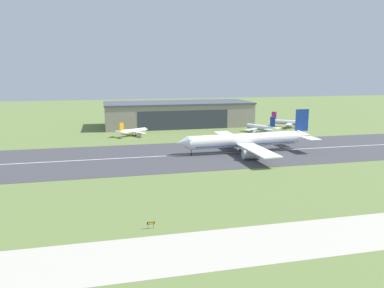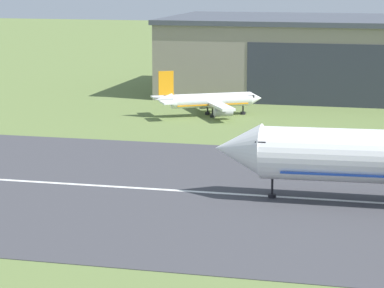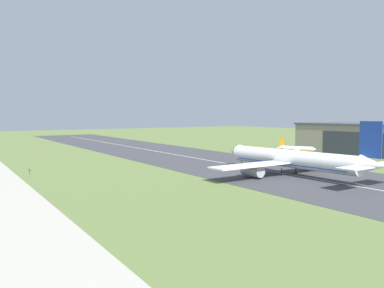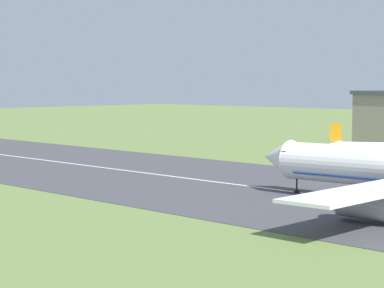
{
  "view_description": "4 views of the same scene",
  "coord_description": "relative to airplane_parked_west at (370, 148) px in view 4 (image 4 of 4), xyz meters",
  "views": [
    {
      "loc": [
        -31.3,
        -37.98,
        32.82
      ],
      "look_at": [
        -4.37,
        75.05,
        10.22
      ],
      "focal_mm": 35.0,
      "sensor_mm": 36.0,
      "label": 1
    },
    {
      "loc": [
        16.76,
        12.32,
        23.7
      ],
      "look_at": [
        -2.64,
        88.86,
        8.36
      ],
      "focal_mm": 85.0,
      "sensor_mm": 36.0,
      "label": 2
    },
    {
      "loc": [
        104.17,
        14.66,
        18.88
      ],
      "look_at": [
        -12.24,
        91.7,
        7.8
      ],
      "focal_mm": 35.0,
      "sensor_mm": 36.0,
      "label": 3
    },
    {
      "loc": [
        68.7,
        14.66,
        16.35
      ],
      "look_at": [
        -7.2,
        91.16,
        7.54
      ],
      "focal_mm": 70.0,
      "sensor_mm": 36.0,
      "label": 4
    }
  ],
  "objects": [
    {
      "name": "runway_strip",
      "position": [
        16.36,
        -50.23,
        -2.47
      ],
      "size": [
        485.72,
        52.08,
        0.06
      ],
      "primitive_type": "cube",
      "color": "#3D3D42",
      "rests_on": "ground_plane"
    },
    {
      "name": "runway_centreline",
      "position": [
        16.36,
        -50.23,
        -2.44
      ],
      "size": [
        437.15,
        0.7,
        0.01
      ],
      "primitive_type": "cube",
      "color": "silver",
      "rests_on": "runway_strip"
    },
    {
      "name": "airplane_parked_west",
      "position": [
        0.0,
        0.0,
        0.0
      ],
      "size": [
        18.24,
        16.48,
        7.57
      ],
      "color": "white",
      "rests_on": "ground_plane"
    }
  ]
}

